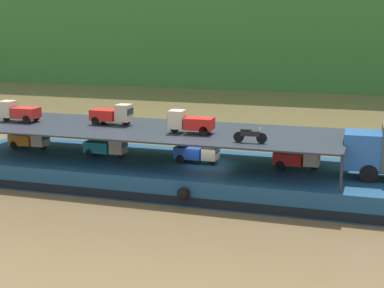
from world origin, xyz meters
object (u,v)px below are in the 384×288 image
at_px(cargo_barge, 207,176).
at_px(mini_truck_lower_stern, 30,139).
at_px(motorcycle_upper_port, 250,135).
at_px(mini_truck_upper_stern, 18,111).
at_px(mini_truck_lower_fore, 298,158).
at_px(mini_truck_upper_fore, 190,122).
at_px(mini_truck_upper_mid, 112,114).
at_px(mini_truck_lower_aft, 107,146).
at_px(mini_truck_lower_mid, 198,152).

height_order(cargo_barge, mini_truck_lower_stern, mini_truck_lower_stern).
bearing_deg(motorcycle_upper_port, mini_truck_upper_stern, 172.51).
bearing_deg(mini_truck_lower_fore, mini_truck_upper_fore, -169.78).
relative_size(cargo_barge, motorcycle_upper_port, 17.70).
xyz_separation_m(cargo_barge, mini_truck_upper_mid, (-6.67, 0.68, 3.44)).
bearing_deg(cargo_barge, motorcycle_upper_port, -35.91).
height_order(mini_truck_upper_mid, mini_truck_upper_fore, same).
height_order(cargo_barge, motorcycle_upper_port, motorcycle_upper_port).
bearing_deg(mini_truck_lower_aft, cargo_barge, 0.19).
bearing_deg(mini_truck_upper_fore, mini_truck_upper_stern, 177.79).
height_order(mini_truck_lower_fore, mini_truck_upper_fore, mini_truck_upper_fore).
distance_m(mini_truck_lower_stern, motorcycle_upper_port, 16.46).
distance_m(mini_truck_lower_mid, mini_truck_lower_fore, 6.16).
bearing_deg(mini_truck_upper_fore, mini_truck_lower_aft, 174.15).
bearing_deg(mini_truck_lower_fore, mini_truck_upper_stern, -177.94).
distance_m(mini_truck_lower_mid, motorcycle_upper_port, 4.86).
distance_m(mini_truck_lower_stern, mini_truck_upper_mid, 6.56).
relative_size(cargo_barge, mini_truck_lower_aft, 12.26).
relative_size(cargo_barge, mini_truck_upper_mid, 12.17).
height_order(mini_truck_lower_fore, mini_truck_upper_mid, mini_truck_upper_mid).
bearing_deg(mini_truck_lower_stern, cargo_barge, -2.42).
relative_size(mini_truck_lower_aft, mini_truck_upper_stern, 1.00).
relative_size(mini_truck_lower_stern, mini_truck_lower_mid, 1.00).
xyz_separation_m(cargo_barge, mini_truck_lower_fore, (5.52, 0.52, 1.44)).
distance_m(mini_truck_upper_stern, mini_truck_upper_fore, 12.38).
bearing_deg(mini_truck_lower_aft, mini_truck_lower_stern, 174.69).
xyz_separation_m(mini_truck_lower_fore, mini_truck_upper_fore, (-6.39, -1.15, 2.00)).
distance_m(mini_truck_lower_mid, mini_truck_upper_stern, 12.77).
xyz_separation_m(mini_truck_lower_aft, mini_truck_upper_mid, (0.13, 0.71, 2.00)).
xyz_separation_m(mini_truck_lower_fore, mini_truck_upper_stern, (-18.76, -0.67, 2.00)).
bearing_deg(mini_truck_upper_stern, mini_truck_lower_aft, 1.17).
distance_m(cargo_barge, mini_truck_upper_mid, 7.54).
distance_m(cargo_barge, motorcycle_upper_port, 5.07).
relative_size(mini_truck_lower_aft, motorcycle_upper_port, 1.44).
distance_m(mini_truck_lower_stern, mini_truck_lower_aft, 6.15).
relative_size(mini_truck_lower_aft, mini_truck_upper_mid, 0.99).
height_order(mini_truck_lower_stern, mini_truck_lower_aft, same).
bearing_deg(mini_truck_upper_mid, cargo_barge, -5.85).
bearing_deg(mini_truck_lower_fore, mini_truck_upper_mid, 179.24).
bearing_deg(mini_truck_lower_fore, mini_truck_lower_aft, -177.47).
bearing_deg(mini_truck_lower_stern, motorcycle_upper_port, -10.07).
distance_m(cargo_barge, mini_truck_lower_fore, 5.73).
bearing_deg(mini_truck_lower_fore, motorcycle_upper_port, -129.38).
relative_size(mini_truck_upper_stern, mini_truck_upper_fore, 0.98).
height_order(mini_truck_lower_aft, mini_truck_upper_fore, mini_truck_upper_fore).
bearing_deg(mini_truck_lower_stern, mini_truck_lower_mid, -1.94).
relative_size(mini_truck_lower_aft, mini_truck_lower_fore, 1.00).
distance_m(mini_truck_lower_mid, mini_truck_upper_mid, 6.39).
bearing_deg(mini_truck_upper_stern, mini_truck_lower_fore, 2.06).
bearing_deg(mini_truck_lower_mid, mini_truck_lower_fore, 3.63).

